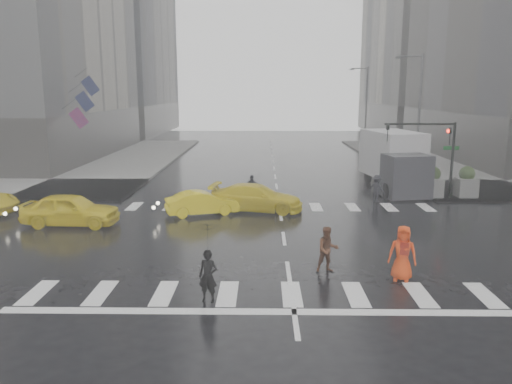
{
  "coord_description": "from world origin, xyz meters",
  "views": [
    {
      "loc": [
        -0.9,
        -20.66,
        6.21
      ],
      "look_at": [
        -1.23,
        2.0,
        1.64
      ],
      "focal_mm": 35.0,
      "sensor_mm": 36.0,
      "label": 1
    }
  ],
  "objects_px": {
    "pedestrian_brown": "(328,249)",
    "pedestrian_orange": "(403,253)",
    "box_truck": "(396,160)",
    "traffic_signal_pole": "(436,145)",
    "taxi_front": "(71,210)",
    "taxi_mid": "(202,203)"
  },
  "relations": [
    {
      "from": "pedestrian_brown",
      "to": "taxi_front",
      "type": "distance_m",
      "value": 12.81
    },
    {
      "from": "pedestrian_orange",
      "to": "box_truck",
      "type": "xyz_separation_m",
      "value": [
        3.76,
        15.58,
        1.03
      ]
    },
    {
      "from": "traffic_signal_pole",
      "to": "pedestrian_brown",
      "type": "xyz_separation_m",
      "value": [
        -7.65,
        -12.01,
        -2.41
      ]
    },
    {
      "from": "box_truck",
      "to": "taxi_mid",
      "type": "bearing_deg",
      "value": -160.09
    },
    {
      "from": "pedestrian_orange",
      "to": "taxi_mid",
      "type": "height_order",
      "value": "pedestrian_orange"
    },
    {
      "from": "pedestrian_orange",
      "to": "box_truck",
      "type": "height_order",
      "value": "box_truck"
    },
    {
      "from": "pedestrian_brown",
      "to": "pedestrian_orange",
      "type": "xyz_separation_m",
      "value": [
        2.39,
        -0.76,
        0.13
      ]
    },
    {
      "from": "traffic_signal_pole",
      "to": "pedestrian_brown",
      "type": "relative_size",
      "value": 2.77
    },
    {
      "from": "traffic_signal_pole",
      "to": "pedestrian_orange",
      "type": "height_order",
      "value": "traffic_signal_pole"
    },
    {
      "from": "box_truck",
      "to": "pedestrian_brown",
      "type": "bearing_deg",
      "value": -122.46
    },
    {
      "from": "pedestrian_orange",
      "to": "taxi_front",
      "type": "distance_m",
      "value": 15.28
    },
    {
      "from": "taxi_front",
      "to": "box_truck",
      "type": "xyz_separation_m",
      "value": [
        17.46,
        8.8,
        1.21
      ]
    },
    {
      "from": "pedestrian_brown",
      "to": "pedestrian_orange",
      "type": "height_order",
      "value": "pedestrian_orange"
    },
    {
      "from": "taxi_front",
      "to": "box_truck",
      "type": "height_order",
      "value": "box_truck"
    },
    {
      "from": "traffic_signal_pole",
      "to": "pedestrian_orange",
      "type": "distance_m",
      "value": 14.0
    },
    {
      "from": "taxi_front",
      "to": "box_truck",
      "type": "bearing_deg",
      "value": -60.97
    },
    {
      "from": "traffic_signal_pole",
      "to": "taxi_front",
      "type": "height_order",
      "value": "traffic_signal_pole"
    },
    {
      "from": "pedestrian_orange",
      "to": "traffic_signal_pole",
      "type": "bearing_deg",
      "value": 85.55
    },
    {
      "from": "pedestrian_brown",
      "to": "taxi_front",
      "type": "bearing_deg",
      "value": 143.13
    },
    {
      "from": "taxi_mid",
      "to": "box_truck",
      "type": "xyz_separation_m",
      "value": [
        11.53,
        6.62,
        1.36
      ]
    },
    {
      "from": "pedestrian_orange",
      "to": "box_truck",
      "type": "relative_size",
      "value": 0.27
    },
    {
      "from": "pedestrian_brown",
      "to": "pedestrian_orange",
      "type": "relative_size",
      "value": 0.86
    }
  ]
}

